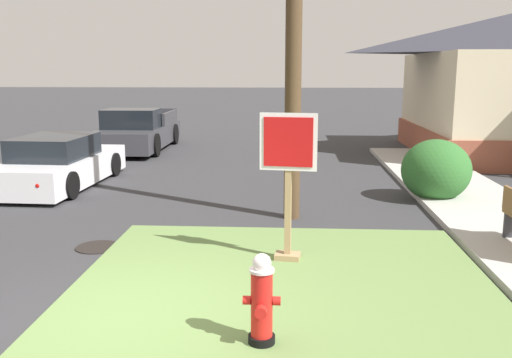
{
  "coord_description": "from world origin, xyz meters",
  "views": [
    {
      "loc": [
        1.88,
        -5.67,
        2.82
      ],
      "look_at": [
        1.33,
        3.34,
        1.03
      ],
      "focal_mm": 39.24,
      "sensor_mm": 36.0,
      "label": 1
    }
  ],
  "objects_px": {
    "manhole_cover": "(98,247)",
    "pickup_truck_charcoal": "(137,133)",
    "stop_sign": "(288,187)",
    "parked_sedan_white": "(59,164)",
    "fire_hydrant": "(262,301)"
  },
  "relations": [
    {
      "from": "fire_hydrant",
      "to": "stop_sign",
      "type": "height_order",
      "value": "stop_sign"
    },
    {
      "from": "fire_hydrant",
      "to": "manhole_cover",
      "type": "relative_size",
      "value": 1.35
    },
    {
      "from": "stop_sign",
      "to": "pickup_truck_charcoal",
      "type": "height_order",
      "value": "stop_sign"
    },
    {
      "from": "fire_hydrant",
      "to": "stop_sign",
      "type": "bearing_deg",
      "value": 84.56
    },
    {
      "from": "manhole_cover",
      "to": "pickup_truck_charcoal",
      "type": "bearing_deg",
      "value": 102.01
    },
    {
      "from": "fire_hydrant",
      "to": "pickup_truck_charcoal",
      "type": "height_order",
      "value": "pickup_truck_charcoal"
    },
    {
      "from": "fire_hydrant",
      "to": "manhole_cover",
      "type": "distance_m",
      "value": 4.25
    },
    {
      "from": "pickup_truck_charcoal",
      "to": "stop_sign",
      "type": "bearing_deg",
      "value": -64.93
    },
    {
      "from": "manhole_cover",
      "to": "pickup_truck_charcoal",
      "type": "relative_size",
      "value": 0.13
    },
    {
      "from": "stop_sign",
      "to": "parked_sedan_white",
      "type": "bearing_deg",
      "value": 136.85
    },
    {
      "from": "stop_sign",
      "to": "parked_sedan_white",
      "type": "xyz_separation_m",
      "value": [
        -5.57,
        5.22,
        -0.61
      ]
    },
    {
      "from": "parked_sedan_white",
      "to": "pickup_truck_charcoal",
      "type": "distance_m",
      "value": 6.21
    },
    {
      "from": "stop_sign",
      "to": "fire_hydrant",
      "type": "bearing_deg",
      "value": -95.44
    },
    {
      "from": "fire_hydrant",
      "to": "parked_sedan_white",
      "type": "xyz_separation_m",
      "value": [
        -5.32,
        7.79,
        0.01
      ]
    },
    {
      "from": "manhole_cover",
      "to": "pickup_truck_charcoal",
      "type": "height_order",
      "value": "pickup_truck_charcoal"
    }
  ]
}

